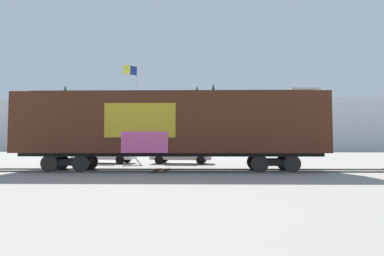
{
  "coord_description": "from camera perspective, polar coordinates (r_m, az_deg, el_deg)",
  "views": [
    {
      "loc": [
        3.03,
        -16.87,
        1.54
      ],
      "look_at": [
        2.02,
        1.06,
        2.45
      ],
      "focal_mm": 28.39,
      "sensor_mm": 36.0,
      "label": 1
    }
  ],
  "objects": [
    {
      "name": "ground_plane",
      "position": [
        17.21,
        -7.01,
        -8.01
      ],
      "size": [
        260.0,
        260.0,
        0.0
      ],
      "primitive_type": "plane",
      "color": "gray"
    },
    {
      "name": "track",
      "position": [
        17.01,
        -0.44,
        -7.96
      ],
      "size": [
        60.02,
        3.79,
        0.08
      ],
      "color": "#4C4742",
      "rests_on": "ground_plane"
    },
    {
      "name": "freight_car",
      "position": [
        17.03,
        -3.97,
        0.59
      ],
      "size": [
        16.8,
        3.5,
        4.5
      ],
      "color": "#472316",
      "rests_on": "ground_plane"
    },
    {
      "name": "flagpole",
      "position": [
        30.48,
        -10.77,
        5.57
      ],
      "size": [
        1.19,
        1.05,
        9.41
      ],
      "color": "silver",
      "rests_on": "ground_plane"
    },
    {
      "name": "hillside",
      "position": [
        78.76,
        0.98,
        0.06
      ],
      "size": [
        131.12,
        29.85,
        15.72
      ],
      "color": "silver",
      "rests_on": "ground_plane"
    },
    {
      "name": "parked_car_white",
      "position": [
        24.58,
        -16.2,
        -4.24
      ],
      "size": [
        4.57,
        2.11,
        1.83
      ],
      "color": "silver",
      "rests_on": "ground_plane"
    },
    {
      "name": "parked_car_silver",
      "position": [
        23.14,
        -2.16,
        -4.56
      ],
      "size": [
        4.64,
        2.1,
        1.76
      ],
      "color": "#B7BABF",
      "rests_on": "ground_plane"
    }
  ]
}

